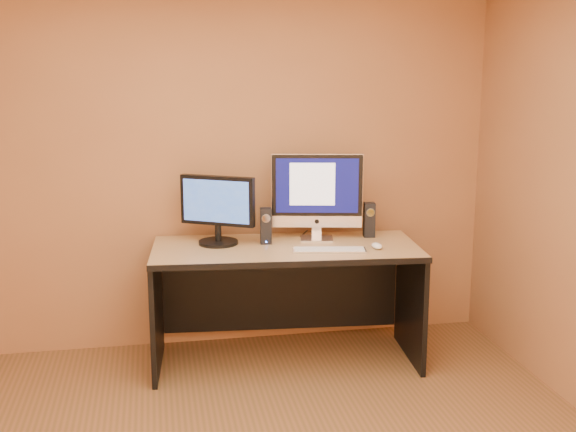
% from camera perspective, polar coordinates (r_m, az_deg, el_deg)
% --- Properties ---
extents(walls, '(4.00, 4.00, 2.60)m').
position_cam_1_polar(walls, '(3.18, -2.80, -1.03)').
color(walls, '#A26B41').
rests_on(walls, ground).
extents(desk, '(1.82, 0.92, 0.82)m').
position_cam_1_polar(desk, '(4.92, -0.16, -7.04)').
color(desk, tan).
rests_on(desk, ground).
extents(imac, '(0.66, 0.35, 0.61)m').
position_cam_1_polar(imac, '(4.94, 2.31, 1.57)').
color(imac, silver).
rests_on(imac, desk).
extents(second_monitor, '(0.59, 0.49, 0.46)m').
position_cam_1_polar(second_monitor, '(4.84, -5.58, 0.45)').
color(second_monitor, black).
rests_on(second_monitor, desk).
extents(speaker_left, '(0.08, 0.09, 0.24)m').
position_cam_1_polar(speaker_left, '(4.86, -1.77, -0.78)').
color(speaker_left, black).
rests_on(speaker_left, desk).
extents(speaker_right, '(0.08, 0.09, 0.24)m').
position_cam_1_polar(speaker_right, '(5.08, 6.44, -0.30)').
color(speaker_right, black).
rests_on(speaker_right, desk).
extents(keyboard, '(0.49, 0.21, 0.02)m').
position_cam_1_polar(keyboard, '(4.69, 3.28, -2.69)').
color(keyboard, silver).
rests_on(keyboard, desk).
extents(mouse, '(0.07, 0.12, 0.04)m').
position_cam_1_polar(mouse, '(4.78, 7.03, -2.34)').
color(mouse, white).
rests_on(mouse, desk).
extents(cable_a, '(0.06, 0.24, 0.01)m').
position_cam_1_polar(cable_a, '(5.10, 2.40, -1.51)').
color(cable_a, black).
rests_on(cable_a, desk).
extents(cable_b, '(0.09, 0.18, 0.01)m').
position_cam_1_polar(cable_b, '(5.15, 1.29, -1.37)').
color(cable_b, black).
rests_on(cable_b, desk).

